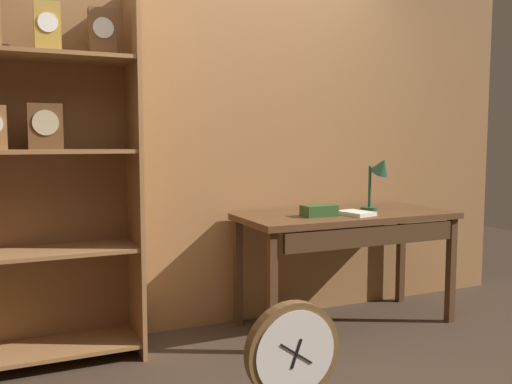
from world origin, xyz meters
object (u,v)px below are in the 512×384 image
object	(u,v)px
bookshelf	(16,166)
toolbox_small	(319,211)
desk_lamp	(379,173)
round_clock_large	(293,354)
workbench	(349,226)
open_repair_manual	(356,213)

from	to	relation	value
bookshelf	toolbox_small	bearing A→B (deg)	-6.80
bookshelf	desk_lamp	xyz separation A→B (m)	(2.29, -0.12, -0.09)
bookshelf	round_clock_large	bearing A→B (deg)	-42.66
workbench	toolbox_small	bearing A→B (deg)	-172.54
bookshelf	round_clock_large	size ratio (longest dim) A/B	4.17
desk_lamp	open_repair_manual	world-z (taller)	desk_lamp
open_repair_manual	round_clock_large	distance (m)	1.28
bookshelf	open_repair_manual	bearing A→B (deg)	-7.46
open_repair_manual	workbench	bearing A→B (deg)	75.15
toolbox_small	round_clock_large	xyz separation A→B (m)	(-0.63, -0.83, -0.54)
workbench	desk_lamp	size ratio (longest dim) A/B	3.81
toolbox_small	open_repair_manual	size ratio (longest dim) A/B	0.99
bookshelf	toolbox_small	size ratio (longest dim) A/B	9.68
workbench	desk_lamp	bearing A→B (deg)	12.07
bookshelf	round_clock_large	distance (m)	1.76
workbench	toolbox_small	world-z (taller)	toolbox_small
desk_lamp	round_clock_large	world-z (taller)	desk_lamp
workbench	round_clock_large	xyz separation A→B (m)	(-0.88, -0.87, -0.42)
round_clock_large	desk_lamp	bearing A→B (deg)	38.57
toolbox_small	bookshelf	bearing A→B (deg)	173.20
workbench	toolbox_small	size ratio (longest dim) A/B	6.66
open_repair_manual	round_clock_large	size ratio (longest dim) A/B	0.44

